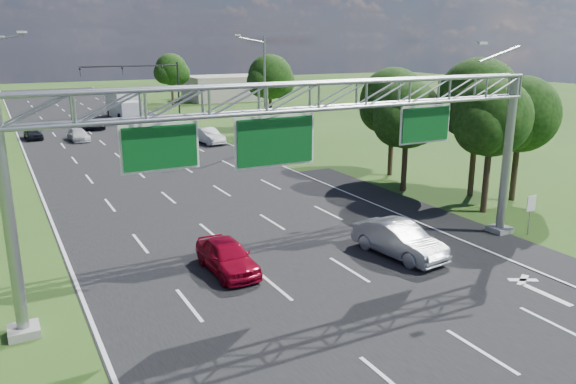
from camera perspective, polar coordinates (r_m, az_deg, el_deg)
ground at (r=39.98m, az=-10.99°, el=0.93°), size 220.00×220.00×0.00m
road at (r=39.98m, az=-10.99°, el=0.93°), size 18.00×180.00×0.02m
road_flare at (r=31.55m, az=16.39°, el=-3.24°), size 3.00×30.00×0.02m
sign_gantry at (r=22.50m, az=2.86°, el=8.19°), size 23.50×1.00×9.56m
regulatory_sign at (r=30.79m, az=23.45°, el=-1.40°), size 0.60×0.08×2.10m
traffic_signal at (r=74.68m, az=-13.76°, el=11.27°), size 12.21×0.24×7.00m
streetlight_r_mid at (r=52.40m, az=-2.59°, el=10.68°), size 2.97×0.22×10.16m
tree_cluster_right at (r=37.22m, az=16.58°, el=7.87°), size 9.91×14.60×8.68m
tree_verge_rd at (r=61.69m, az=-1.78°, el=11.40°), size 5.76×4.80×8.28m
tree_verge_re at (r=88.98m, az=-11.73°, el=11.95°), size 5.76×4.80×7.84m
building_right at (r=96.15m, az=-6.56°, el=10.46°), size 12.00×9.00×4.00m
red_coupe at (r=24.23m, az=-6.19°, el=-6.48°), size 1.73×4.22×1.43m
silver_sedan at (r=26.31m, az=11.22°, el=-4.76°), size 2.28×4.94×1.57m
car_queue_a at (r=59.66m, az=-20.52°, el=5.46°), size 1.94×4.19×1.18m
car_queue_b at (r=67.20m, az=-19.18°, el=6.59°), size 2.13×4.51×1.25m
car_queue_c at (r=62.42m, az=-24.48°, el=5.49°), size 1.77×3.85×1.28m
car_queue_d at (r=54.97m, az=-8.10°, el=5.66°), size 2.12×4.60×1.46m
box_truck at (r=75.33m, az=-16.38°, el=8.46°), size 2.91×9.37×3.52m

